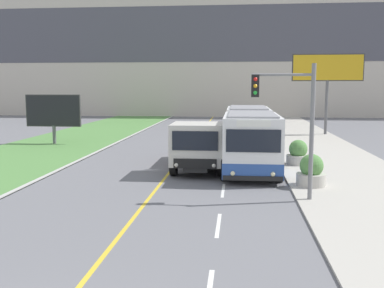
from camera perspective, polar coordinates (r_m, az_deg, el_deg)
apartment_block_background at (r=65.78m, az=2.95°, el=12.97°), size 80.00×8.04×21.22m
city_bus at (r=24.77m, az=7.30°, el=1.02°), size 2.72×12.20×2.94m
dump_truck at (r=22.11m, az=0.91°, el=-0.32°), size 2.52×6.92×2.47m
car_distant at (r=42.10m, az=6.89°, el=2.54°), size 1.80×4.30×1.45m
traffic_light_mast at (r=16.62m, az=12.62°, el=3.78°), size 2.28×0.32×5.02m
billboard_large at (r=40.26m, az=16.84°, el=8.88°), size 5.96×0.24×6.91m
billboard_small at (r=34.06m, az=-17.20°, el=3.96°), size 4.05×0.24×3.59m
planter_round_near at (r=19.38m, az=14.92°, el=-3.44°), size 1.22×1.22×1.33m
planter_round_second at (r=24.44m, az=13.32°, el=-1.20°), size 1.21×1.21×1.31m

